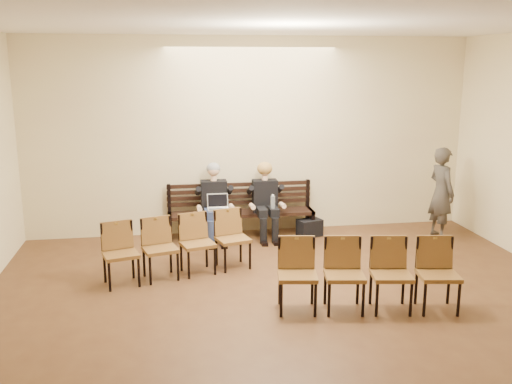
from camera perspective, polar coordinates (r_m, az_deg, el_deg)
ground at (r=6.10m, az=7.08°, el=-17.19°), size 10.00×10.00×0.00m
room_walls at (r=6.06m, az=5.65°, el=8.00°), size 8.02×10.01×3.51m
bench at (r=10.19m, az=-1.47°, el=-3.21°), size 2.60×0.90×0.45m
seated_man at (r=9.91m, az=-4.17°, el=-1.07°), size 0.55×0.77×1.33m
seated_woman at (r=10.03m, az=0.98°, el=-1.10°), size 0.54×0.74×1.25m
laptop at (r=9.72m, az=-3.76°, el=-1.84°), size 0.41×0.35×0.26m
water_bottle at (r=9.82m, az=1.69°, el=-1.70°), size 0.09×0.09×0.25m
bag at (r=10.26m, az=5.38°, el=-3.57°), size 0.48×0.39×0.30m
passerby at (r=10.50m, az=18.09°, el=0.58°), size 0.56×0.74×1.85m
chair_row_front at (r=8.34m, az=-7.69°, el=-5.45°), size 2.19×1.03×0.88m
chair_row_back at (r=7.27m, az=11.12°, el=-8.21°), size 2.28×0.84×0.92m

